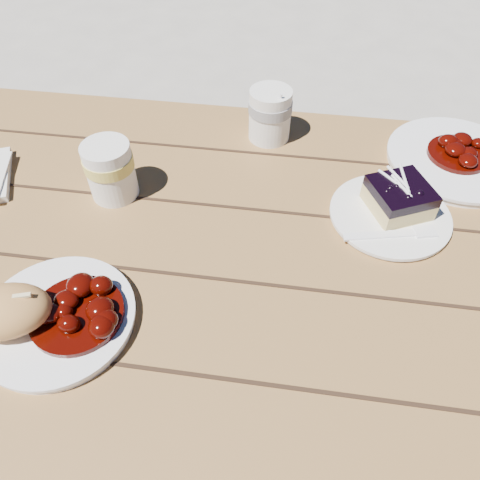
# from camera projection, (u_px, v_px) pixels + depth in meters

# --- Properties ---
(ground) EXTENTS (60.00, 60.00, 0.00)m
(ground) POSITION_uv_depth(u_px,v_px,m) (217.00, 414.00, 1.34)
(ground) COLOR #AAA49A
(ground) RESTS_ON ground
(picnic_table) EXTENTS (2.00, 1.55, 0.75)m
(picnic_table) POSITION_uv_depth(u_px,v_px,m) (205.00, 294.00, 0.90)
(picnic_table) COLOR brown
(picnic_table) RESTS_ON ground
(main_plate) EXTENTS (0.21, 0.21, 0.02)m
(main_plate) POSITION_uv_depth(u_px,v_px,m) (58.00, 320.00, 0.66)
(main_plate) COLOR white
(main_plate) RESTS_ON picnic_table
(goulash_stew) EXTENTS (0.13, 0.13, 0.04)m
(goulash_stew) POSITION_uv_depth(u_px,v_px,m) (74.00, 308.00, 0.64)
(goulash_stew) COLOR #3B0602
(goulash_stew) RESTS_ON main_plate
(bread_roll) EXTENTS (0.14, 0.12, 0.06)m
(bread_roll) POSITION_uv_depth(u_px,v_px,m) (4.00, 311.00, 0.62)
(bread_roll) COLOR tan
(bread_roll) RESTS_ON main_plate
(dessert_plate) EXTENTS (0.20, 0.20, 0.01)m
(dessert_plate) POSITION_uv_depth(u_px,v_px,m) (390.00, 216.00, 0.81)
(dessert_plate) COLOR white
(dessert_plate) RESTS_ON picnic_table
(blueberry_cake) EXTENTS (0.12, 0.12, 0.05)m
(blueberry_cake) POSITION_uv_depth(u_px,v_px,m) (399.00, 197.00, 0.79)
(blueberry_cake) COLOR #DAC277
(blueberry_cake) RESTS_ON dessert_plate
(fork_dessert) EXTENTS (0.16, 0.06, 0.00)m
(fork_dessert) POSITION_uv_depth(u_px,v_px,m) (381.00, 235.00, 0.77)
(fork_dessert) COLOR white
(fork_dessert) RESTS_ON dessert_plate
(coffee_cup) EXTENTS (0.08, 0.08, 0.10)m
(coffee_cup) POSITION_uv_depth(u_px,v_px,m) (270.00, 115.00, 0.93)
(coffee_cup) COLOR white
(coffee_cup) RESTS_ON picnic_table
(second_plate) EXTENTS (0.26, 0.26, 0.02)m
(second_plate) POSITION_uv_depth(u_px,v_px,m) (456.00, 160.00, 0.90)
(second_plate) COLOR white
(second_plate) RESTS_ON picnic_table
(second_stew) EXTENTS (0.12, 0.12, 0.04)m
(second_stew) POSITION_uv_depth(u_px,v_px,m) (461.00, 147.00, 0.88)
(second_stew) COLOR #3B0602
(second_stew) RESTS_ON second_plate
(second_cup) EXTENTS (0.08, 0.08, 0.10)m
(second_cup) POSITION_uv_depth(u_px,v_px,m) (110.00, 171.00, 0.81)
(second_cup) COLOR white
(second_cup) RESTS_ON picnic_table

